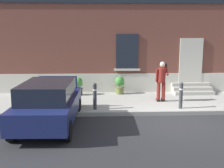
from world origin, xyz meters
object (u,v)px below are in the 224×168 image
(planter_terracotta, at_px, (35,86))
(bollard_far_left, at_px, (95,95))
(planter_charcoal, at_px, (78,86))
(planter_olive, at_px, (120,85))
(hatchback_car_navy, at_px, (49,103))
(bollard_near_person, at_px, (181,94))
(person_on_phone, at_px, (162,79))

(planter_terracotta, bearing_deg, bollard_far_left, -42.43)
(planter_charcoal, bearing_deg, planter_olive, 5.02)
(planter_charcoal, height_order, planter_olive, same)
(hatchback_car_navy, bearing_deg, planter_terracotta, 108.54)
(hatchback_car_navy, bearing_deg, bollard_near_person, 16.74)
(hatchback_car_navy, distance_m, planter_olive, 5.06)
(hatchback_car_navy, bearing_deg, planter_charcoal, 81.00)
(planter_olive, bearing_deg, planter_terracotta, -176.86)
(planter_charcoal, bearing_deg, hatchback_car_navy, -99.00)
(bollard_far_left, xyz_separation_m, planter_charcoal, (-0.84, 2.66, -0.11))
(bollard_far_left, relative_size, planter_charcoal, 1.22)
(planter_terracotta, xyz_separation_m, planter_charcoal, (2.02, 0.04, 0.00))
(planter_terracotta, bearing_deg, planter_charcoal, 1.25)
(person_on_phone, distance_m, planter_terracotta, 5.91)
(planter_terracotta, distance_m, planter_charcoal, 2.02)
(hatchback_car_navy, relative_size, planter_terracotta, 4.78)
(bollard_near_person, xyz_separation_m, planter_olive, (-2.19, 2.84, -0.11))
(planter_olive, bearing_deg, person_on_phone, -45.60)
(person_on_phone, bearing_deg, bollard_near_person, -73.61)
(hatchback_car_navy, bearing_deg, planter_olive, 58.13)
(person_on_phone, bearing_deg, planter_terracotta, 157.07)
(bollard_near_person, relative_size, planter_olive, 1.22)
(bollard_far_left, xyz_separation_m, planter_terracotta, (-2.86, 2.61, -0.11))
(planter_terracotta, bearing_deg, bollard_near_person, -22.78)
(hatchback_car_navy, relative_size, planter_charcoal, 4.78)
(bollard_near_person, relative_size, planter_charcoal, 1.22)
(person_on_phone, height_order, planter_terracotta, person_on_phone)
(bollard_near_person, distance_m, bollard_far_left, 3.36)
(planter_charcoal, bearing_deg, person_on_phone, -22.41)
(bollard_far_left, bearing_deg, bollard_near_person, 0.00)
(person_on_phone, xyz_separation_m, planter_charcoal, (-3.68, 1.52, -0.54))
(hatchback_car_navy, relative_size, bollard_near_person, 3.93)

